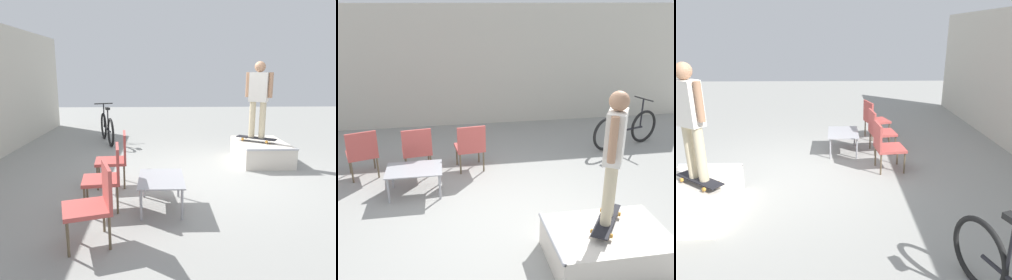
{
  "view_description": "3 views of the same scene",
  "coord_description": "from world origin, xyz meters",
  "views": [
    {
      "loc": [
        -5.8,
        1.02,
        1.95
      ],
      "look_at": [
        -0.22,
        0.86,
        0.76
      ],
      "focal_mm": 35.0,
      "sensor_mm": 36.0,
      "label": 1
    },
    {
      "loc": [
        -0.8,
        -4.8,
        3.05
      ],
      "look_at": [
        0.19,
        1.05,
        0.83
      ],
      "focal_mm": 40.0,
      "sensor_mm": 36.0,
      "label": 2
    },
    {
      "loc": [
        5.33,
        0.83,
        2.5
      ],
      "look_at": [
        -0.06,
        0.97,
        0.7
      ],
      "focal_mm": 35.0,
      "sensor_mm": 36.0,
      "label": 3
    }
  ],
  "objects": [
    {
      "name": "coffee_table",
      "position": [
        -1.36,
        0.99,
        0.4
      ],
      "size": [
        0.91,
        0.64,
        0.45
      ],
      "color": "#9E9EA3",
      "rests_on": "ground_plane"
    },
    {
      "name": "patio_chair_center",
      "position": [
        -1.34,
        1.75,
        0.51
      ],
      "size": [
        0.59,
        0.59,
        0.92
      ],
      "rotation": [
        0.0,
        0.0,
        3.28
      ],
      "color": "brown",
      "rests_on": "ground_plane"
    },
    {
      "name": "patio_chair_left",
      "position": [
        -2.31,
        1.75,
        0.51
      ],
      "size": [
        0.65,
        0.65,
        0.92
      ],
      "rotation": [
        0.0,
        0.0,
        3.45
      ],
      "color": "brown",
      "rests_on": "ground_plane"
    },
    {
      "name": "skate_ramp_box",
      "position": [
        1.07,
        -1.21,
        0.22
      ],
      "size": [
        1.46,
        1.02,
        0.45
      ],
      "color": "silver",
      "rests_on": "ground_plane"
    },
    {
      "name": "person_skater",
      "position": [
        1.09,
        -1.1,
        1.46
      ],
      "size": [
        0.37,
        0.5,
        1.61
      ],
      "rotation": [
        0.0,
        0.0,
        1.02
      ],
      "color": "#C6B793",
      "rests_on": "skateboard_on_ramp"
    },
    {
      "name": "skateboard_on_ramp",
      "position": [
        1.09,
        -1.1,
        0.51
      ],
      "size": [
        0.65,
        0.81,
        0.07
      ],
      "rotation": [
        0.0,
        0.0,
        0.95
      ],
      "color": "black",
      "rests_on": "skate_ramp_box"
    },
    {
      "name": "patio_chair_right",
      "position": [
        -0.37,
        1.74,
        0.51
      ],
      "size": [
        0.57,
        0.57,
        0.92
      ],
      "rotation": [
        0.0,
        0.0,
        3.25
      ],
      "color": "brown",
      "rests_on": "ground_plane"
    },
    {
      "name": "bicycle",
      "position": [
        3.11,
        2.44,
        0.4
      ],
      "size": [
        1.76,
        0.71,
        1.04
      ],
      "rotation": [
        0.0,
        0.0,
        0.32
      ],
      "color": "black",
      "rests_on": "ground_plane"
    },
    {
      "name": "ground_plane",
      "position": [
        0.0,
        0.0,
        0.0
      ],
      "size": [
        24.0,
        24.0,
        0.0
      ],
      "primitive_type": "plane",
      "color": "gray"
    }
  ]
}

